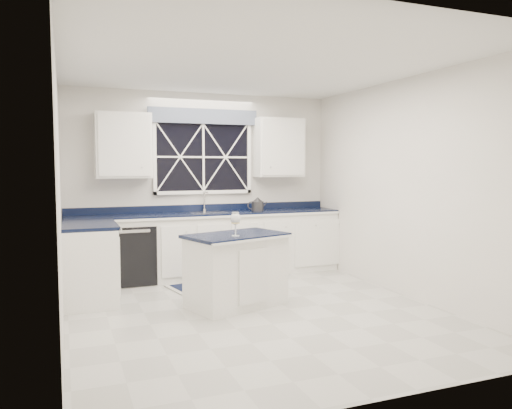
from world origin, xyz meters
name	(u,v)px	position (x,y,z in m)	size (l,w,h in m)	color
ground	(257,312)	(0.00, 0.00, 0.00)	(4.50, 4.50, 0.00)	#AEAEAA
back_wall	(203,184)	(0.00, 2.25, 1.35)	(4.00, 0.10, 2.70)	beige
base_cabinets	(189,249)	(-0.33, 1.78, 0.45)	(3.99, 1.60, 0.90)	white
countertop	(208,214)	(0.00, 1.95, 0.92)	(3.98, 0.64, 0.04)	black
dishwasher	(132,253)	(-1.10, 1.95, 0.41)	(0.60, 0.58, 0.82)	black
window	(203,152)	(0.00, 2.20, 1.83)	(1.65, 0.09, 1.26)	black
upper_cabinets	(206,147)	(0.00, 2.08, 1.90)	(3.10, 0.34, 0.90)	white
faucet	(205,201)	(0.00, 2.14, 1.10)	(0.05, 0.20, 0.30)	#B4B5B7
island	(236,270)	(-0.12, 0.35, 0.42)	(1.28, 0.99, 0.84)	white
rug	(211,285)	(-0.13, 1.35, 0.01)	(1.21, 0.88, 0.02)	#A8A8A3
kettle	(257,205)	(0.76, 1.93, 1.04)	(0.28, 0.23, 0.21)	#2E2E30
wine_glass	(235,220)	(-0.18, 0.18, 1.03)	(0.11, 0.11, 0.27)	silver
soap_bottle	(257,204)	(0.83, 2.12, 1.03)	(0.08, 0.08, 0.18)	silver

